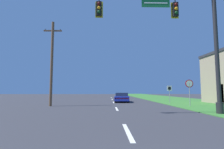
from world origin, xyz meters
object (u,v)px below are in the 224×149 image
Objects in this scene: car_ahead at (122,97)px; stop_sign at (189,87)px; route_sign_post at (169,90)px; utility_pole_near at (52,62)px; signal_mast at (185,34)px.

stop_sign reaches higher than car_ahead.
route_sign_post reaches higher than car_ahead.
route_sign_post is 13.22m from utility_pole_near.
utility_pole_near reaches higher than car_ahead.
utility_pole_near reaches higher than route_sign_post.
stop_sign is 3.46m from route_sign_post.
utility_pole_near is at bearing -140.54° from car_ahead.
utility_pole_near is (-7.39, -6.09, 3.74)m from car_ahead.
stop_sign is (2.76, 5.50, -3.33)m from signal_mast.
car_ahead is 0.53× the size of utility_pole_near.
stop_sign is at bearing -77.53° from route_sign_post.
signal_mast is 4.48× the size of route_sign_post.
signal_mast is at bearing -102.81° from route_sign_post.
utility_pole_near is (-10.60, 6.11, -0.84)m from signal_mast.
signal_mast is 12.27m from utility_pole_near.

